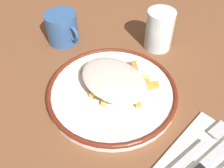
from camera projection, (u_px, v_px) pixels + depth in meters
name	position (u px, v px, depth m)	size (l,w,h in m)	color
ground_plane	(112.00, 95.00, 0.59)	(2.60, 2.60, 0.00)	brown
plate	(112.00, 91.00, 0.58)	(0.29, 0.29, 0.02)	white
fries_heap	(115.00, 80.00, 0.56)	(0.18, 0.15, 0.04)	orange
napkin	(207.00, 164.00, 0.47)	(0.13, 0.20, 0.01)	silver
fork	(198.00, 148.00, 0.48)	(0.04, 0.18, 0.01)	silver
knife	(201.00, 168.00, 0.45)	(0.04, 0.21, 0.01)	black
water_glass	(159.00, 30.00, 0.67)	(0.07, 0.07, 0.11)	silver
coffee_mug	(62.00, 28.00, 0.70)	(0.11, 0.09, 0.08)	#345C94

